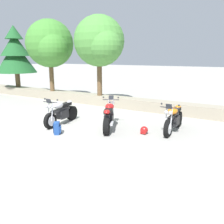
{
  "coord_description": "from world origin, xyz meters",
  "views": [
    {
      "loc": [
        7.36,
        -6.34,
        2.74
      ],
      "look_at": [
        2.85,
        1.2,
        0.65
      ],
      "focal_mm": 37.85,
      "sensor_mm": 36.0,
      "label": 1
    }
  ],
  "objects_px": {
    "motorcycle_silver_near_left": "(61,113)",
    "motorcycle_orange_far_right": "(173,119)",
    "rider_helmet": "(144,130)",
    "leafy_tree_mid_right": "(100,42)",
    "rider_backpack": "(57,128)",
    "pine_tree_far_left": "(15,53)",
    "leafy_tree_mid_left": "(50,45)",
    "motorcycle_red_centre": "(109,116)"
  },
  "relations": [
    {
      "from": "motorcycle_silver_near_left",
      "to": "motorcycle_orange_far_right",
      "type": "relative_size",
      "value": 1.0
    },
    {
      "from": "rider_helmet",
      "to": "leafy_tree_mid_right",
      "type": "height_order",
      "value": "leafy_tree_mid_right"
    },
    {
      "from": "motorcycle_silver_near_left",
      "to": "rider_helmet",
      "type": "relative_size",
      "value": 7.38
    },
    {
      "from": "rider_backpack",
      "to": "rider_helmet",
      "type": "xyz_separation_m",
      "value": [
        2.68,
        1.61,
        -0.11
      ]
    },
    {
      "from": "leafy_tree_mid_right",
      "to": "motorcycle_silver_near_left",
      "type": "bearing_deg",
      "value": -79.99
    },
    {
      "from": "rider_backpack",
      "to": "rider_helmet",
      "type": "relative_size",
      "value": 1.68
    },
    {
      "from": "rider_backpack",
      "to": "pine_tree_far_left",
      "type": "xyz_separation_m",
      "value": [
        -9.0,
        5.41,
        2.71
      ]
    },
    {
      "from": "motorcycle_orange_far_right",
      "to": "leafy_tree_mid_left",
      "type": "xyz_separation_m",
      "value": [
        -8.54,
        2.53,
        2.93
      ]
    },
    {
      "from": "rider_backpack",
      "to": "leafy_tree_mid_right",
      "type": "distance_m",
      "value": 6.16
    },
    {
      "from": "leafy_tree_mid_left",
      "to": "leafy_tree_mid_right",
      "type": "bearing_deg",
      "value": 1.65
    },
    {
      "from": "pine_tree_far_left",
      "to": "leafy_tree_mid_right",
      "type": "bearing_deg",
      "value": -2.72
    },
    {
      "from": "motorcycle_red_centre",
      "to": "rider_backpack",
      "type": "bearing_deg",
      "value": -129.9
    },
    {
      "from": "rider_helmet",
      "to": "leafy_tree_mid_left",
      "type": "bearing_deg",
      "value": 156.67
    },
    {
      "from": "rider_helmet",
      "to": "pine_tree_far_left",
      "type": "distance_m",
      "value": 12.6
    },
    {
      "from": "motorcycle_orange_far_right",
      "to": "leafy_tree_mid_right",
      "type": "xyz_separation_m",
      "value": [
        -4.95,
        2.63,
        2.98
      ]
    },
    {
      "from": "motorcycle_silver_near_left",
      "to": "rider_backpack",
      "type": "bearing_deg",
      "value": -53.95
    },
    {
      "from": "pine_tree_far_left",
      "to": "rider_helmet",
      "type": "bearing_deg",
      "value": -18.01
    },
    {
      "from": "leafy_tree_mid_left",
      "to": "motorcycle_orange_far_right",
      "type": "bearing_deg",
      "value": -16.5
    },
    {
      "from": "motorcycle_silver_near_left",
      "to": "motorcycle_orange_far_right",
      "type": "distance_m",
      "value": 4.46
    },
    {
      "from": "motorcycle_red_centre",
      "to": "leafy_tree_mid_right",
      "type": "height_order",
      "value": "leafy_tree_mid_right"
    },
    {
      "from": "rider_helmet",
      "to": "pine_tree_far_left",
      "type": "xyz_separation_m",
      "value": [
        -11.68,
        3.8,
        2.81
      ]
    },
    {
      "from": "leafy_tree_mid_left",
      "to": "motorcycle_red_centre",
      "type": "bearing_deg",
      "value": -28.54
    },
    {
      "from": "motorcycle_silver_near_left",
      "to": "rider_backpack",
      "type": "height_order",
      "value": "motorcycle_silver_near_left"
    },
    {
      "from": "rider_helmet",
      "to": "leafy_tree_mid_left",
      "type": "distance_m",
      "value": 9.04
    },
    {
      "from": "rider_backpack",
      "to": "leafy_tree_mid_left",
      "type": "height_order",
      "value": "leafy_tree_mid_left"
    },
    {
      "from": "motorcycle_red_centre",
      "to": "leafy_tree_mid_right",
      "type": "xyz_separation_m",
      "value": [
        -2.73,
        3.54,
        2.98
      ]
    },
    {
      "from": "motorcycle_red_centre",
      "to": "motorcycle_orange_far_right",
      "type": "bearing_deg",
      "value": 22.2
    },
    {
      "from": "rider_backpack",
      "to": "leafy_tree_mid_left",
      "type": "bearing_deg",
      "value": 135.63
    },
    {
      "from": "motorcycle_red_centre",
      "to": "rider_helmet",
      "type": "relative_size",
      "value": 6.93
    },
    {
      "from": "motorcycle_silver_near_left",
      "to": "rider_backpack",
      "type": "relative_size",
      "value": 4.4
    },
    {
      "from": "motorcycle_red_centre",
      "to": "rider_backpack",
      "type": "xyz_separation_m",
      "value": [
        -1.26,
        -1.51,
        -0.24
      ]
    },
    {
      "from": "motorcycle_orange_far_right",
      "to": "leafy_tree_mid_left",
      "type": "height_order",
      "value": "leafy_tree_mid_left"
    },
    {
      "from": "motorcycle_red_centre",
      "to": "rider_helmet",
      "type": "bearing_deg",
      "value": 4.1
    },
    {
      "from": "motorcycle_silver_near_left",
      "to": "motorcycle_red_centre",
      "type": "distance_m",
      "value": 2.07
    },
    {
      "from": "rider_helmet",
      "to": "leafy_tree_mid_right",
      "type": "xyz_separation_m",
      "value": [
        -4.14,
        3.44,
        3.32
      ]
    },
    {
      "from": "pine_tree_far_left",
      "to": "motorcycle_orange_far_right",
      "type": "bearing_deg",
      "value": -13.48
    },
    {
      "from": "motorcycle_orange_far_right",
      "to": "pine_tree_far_left",
      "type": "bearing_deg",
      "value": 166.52
    },
    {
      "from": "leafy_tree_mid_right",
      "to": "rider_helmet",
      "type": "bearing_deg",
      "value": -39.7
    },
    {
      "from": "motorcycle_red_centre",
      "to": "rider_helmet",
      "type": "distance_m",
      "value": 1.46
    },
    {
      "from": "motorcycle_orange_far_right",
      "to": "motorcycle_red_centre",
      "type": "bearing_deg",
      "value": -157.8
    },
    {
      "from": "motorcycle_orange_far_right",
      "to": "pine_tree_far_left",
      "type": "xyz_separation_m",
      "value": [
        -12.48,
        2.99,
        2.46
      ]
    },
    {
      "from": "rider_helmet",
      "to": "leafy_tree_mid_right",
      "type": "bearing_deg",
      "value": 140.3
    }
  ]
}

